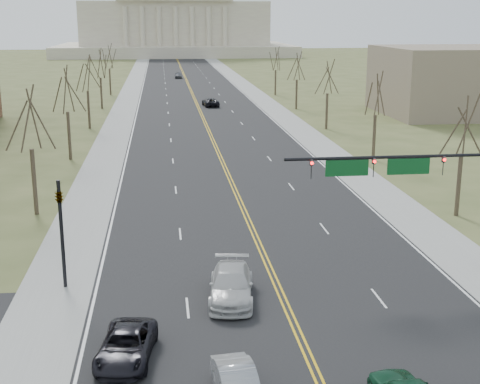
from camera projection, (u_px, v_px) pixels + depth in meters
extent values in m
cube|color=black|center=(192.00, 93.00, 130.42)|extent=(20.00, 380.00, 0.01)
cube|color=black|center=(301.00, 339.00, 30.51)|extent=(120.00, 14.00, 0.01)
cube|color=gray|center=(130.00, 93.00, 129.06)|extent=(4.00, 380.00, 0.03)
cube|color=gray|center=(253.00, 92.00, 131.78)|extent=(4.00, 380.00, 0.03)
cube|color=gold|center=(192.00, 93.00, 130.42)|extent=(0.42, 380.00, 0.01)
cube|color=silver|center=(141.00, 93.00, 129.31)|extent=(0.15, 380.00, 0.01)
cube|color=silver|center=(242.00, 92.00, 131.53)|extent=(0.15, 380.00, 0.01)
cube|color=beige|center=(175.00, 49.00, 264.42)|extent=(90.00, 60.00, 4.00)
cube|color=beige|center=(174.00, 23.00, 261.89)|extent=(70.00, 40.00, 16.00)
cylinder|color=black|center=(392.00, 157.00, 36.73)|extent=(12.00, 0.18, 0.18)
imported|color=black|center=(443.00, 165.00, 37.21)|extent=(0.35, 0.40, 1.10)
sphere|color=#FF0C0C|center=(445.00, 160.00, 36.98)|extent=(0.18, 0.18, 0.18)
imported|color=black|center=(373.00, 167.00, 36.75)|extent=(0.35, 0.40, 1.10)
sphere|color=#FF0C0C|center=(375.00, 162.00, 36.52)|extent=(0.18, 0.18, 0.18)
imported|color=black|center=(311.00, 169.00, 36.36)|extent=(0.35, 0.40, 1.10)
sphere|color=#FF0C0C|center=(312.00, 163.00, 36.12)|extent=(0.18, 0.18, 0.18)
cube|color=#0C4C1E|center=(408.00, 166.00, 36.98)|extent=(2.40, 0.12, 0.90)
cube|color=#0C4C1E|center=(347.00, 168.00, 36.58)|extent=(2.40, 0.12, 0.90)
cylinder|color=black|center=(62.00, 235.00, 35.65)|extent=(0.20, 0.20, 6.00)
imported|color=black|center=(59.00, 195.00, 35.09)|extent=(0.32, 0.36, 0.99)
cylinder|color=#32281D|center=(459.00, 185.00, 48.97)|extent=(0.32, 0.32, 4.68)
cylinder|color=#32281D|center=(34.00, 182.00, 49.26)|extent=(0.32, 0.32, 4.95)
cylinder|color=#32281D|center=(374.00, 138.00, 68.18)|extent=(0.32, 0.32, 4.68)
cylinder|color=#32281D|center=(69.00, 136.00, 68.47)|extent=(0.32, 0.32, 4.95)
cylinder|color=#32281D|center=(327.00, 111.00, 87.40)|extent=(0.32, 0.32, 4.68)
cylinder|color=#32281D|center=(89.00, 110.00, 87.69)|extent=(0.32, 0.32, 4.95)
cylinder|color=#32281D|center=(296.00, 94.00, 106.61)|extent=(0.32, 0.32, 4.68)
cylinder|color=#32281D|center=(101.00, 93.00, 106.90)|extent=(0.32, 0.32, 4.95)
cylinder|color=#32281D|center=(275.00, 83.00, 125.83)|extent=(0.32, 0.32, 4.68)
cylinder|color=#32281D|center=(110.00, 82.00, 126.12)|extent=(0.32, 0.32, 4.95)
cube|color=#7F6E5A|center=(466.00, 80.00, 101.03)|extent=(25.00, 20.00, 10.00)
imported|color=black|center=(126.00, 346.00, 28.48)|extent=(2.82, 5.00, 1.32)
imported|color=#B7B7B7|center=(231.00, 285.00, 34.60)|extent=(2.88, 5.71, 1.59)
imported|color=black|center=(210.00, 102.00, 110.23)|extent=(2.80, 5.15, 1.37)
imported|color=#56585E|center=(178.00, 75.00, 161.31)|extent=(1.74, 4.23, 1.44)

